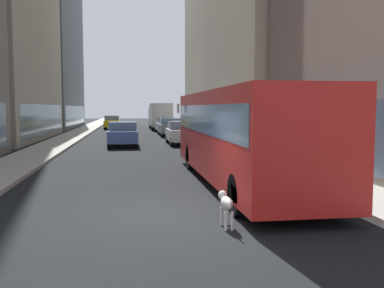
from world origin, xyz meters
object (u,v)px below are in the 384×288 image
transit_bus (240,131)px  car_blue_hatchback (123,134)px  car_grey_wagon (170,127)px  box_truck (160,115)px  car_white_van (182,133)px  pedestrian_with_handbag (304,152)px  dalmatian_dog (226,203)px  car_silver_sedan (165,125)px  car_yellow_taxi (112,122)px

transit_bus → car_blue_hatchback: size_ratio=2.78×
car_grey_wagon → box_truck: (0.00, 11.50, 0.84)m
transit_bus → car_grey_wagon: transit_bus is taller
car_white_van → car_grey_wagon: 9.02m
box_truck → pedestrian_with_handbag: bearing=-86.2°
dalmatian_dog → car_blue_hatchback: bearing=97.0°
transit_bus → car_silver_sedan: (0.00, 29.24, -0.96)m
dalmatian_dog → pedestrian_with_handbag: pedestrian_with_handbag is taller
car_silver_sedan → box_truck: (0.00, 6.70, 0.85)m
car_yellow_taxi → dalmatian_dog: (3.99, -43.17, -0.31)m
transit_bus → car_yellow_taxi: (-5.60, 38.18, -0.96)m
transit_bus → car_silver_sedan: size_ratio=2.77×
transit_bus → pedestrian_with_handbag: bearing=6.3°
car_blue_hatchback → box_truck: box_truck is taller
car_grey_wagon → pedestrian_with_handbag: bearing=-84.4°
car_yellow_taxi → car_grey_wagon: bearing=-67.8°
dalmatian_dog → pedestrian_with_handbag: size_ratio=0.57×
car_grey_wagon → pedestrian_with_handbag: pedestrian_with_handbag is taller
car_blue_hatchback → box_truck: size_ratio=0.55×
dalmatian_dog → box_truck: bearing=87.7°
car_white_van → car_yellow_taxi: (-5.60, 22.77, -0.00)m
car_yellow_taxi → pedestrian_with_handbag: bearing=-78.1°
car_grey_wagon → transit_bus: bearing=-90.0°
car_silver_sedan → box_truck: 6.75m
transit_bus → car_yellow_taxi: size_ratio=2.86×
car_blue_hatchback → car_grey_wagon: (4.00, 9.91, 0.00)m
car_blue_hatchback → car_yellow_taxi: bearing=93.9°
car_blue_hatchback → dalmatian_dog: 19.66m
transit_bus → car_blue_hatchback: transit_bus is taller
car_yellow_taxi → car_grey_wagon: same height
car_white_van → car_blue_hatchback: same height
dalmatian_dog → pedestrian_with_handbag: 6.60m
car_white_van → dalmatian_dog: bearing=-94.5°
car_grey_wagon → box_truck: size_ratio=0.60×
pedestrian_with_handbag → transit_bus: bearing=-173.7°
transit_bus → car_white_van: transit_bus is taller
car_white_van → box_truck: box_truck is taller
car_blue_hatchback → car_grey_wagon: size_ratio=0.92×
car_white_van → transit_bus: bearing=-90.0°
transit_bus → car_white_van: (0.00, 15.41, -0.96)m
transit_bus → box_truck: (0.00, 35.93, -0.11)m
dalmatian_dog → pedestrian_with_handbag: (3.97, 5.25, 0.50)m
car_silver_sedan → car_yellow_taxi: 10.55m
transit_bus → dalmatian_dog: transit_bus is taller
car_white_van → car_blue_hatchback: 4.10m
car_yellow_taxi → box_truck: 6.09m
box_truck → dalmatian_dog: box_truck is taller
car_yellow_taxi → box_truck: size_ratio=0.54×
transit_bus → pedestrian_with_handbag: size_ratio=6.82×
car_yellow_taxi → car_silver_sedan: bearing=-57.9°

